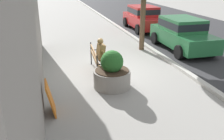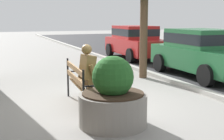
% 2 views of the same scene
% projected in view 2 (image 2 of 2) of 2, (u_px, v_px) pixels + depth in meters
% --- Properties ---
extents(ground_plane, '(80.00, 80.00, 0.00)m').
position_uv_depth(ground_plane, '(93.00, 103.00, 6.97)').
color(ground_plane, gray).
extents(curb_stone, '(60.00, 0.20, 0.12)m').
position_uv_depth(curb_stone, '(199.00, 90.00, 8.02)').
color(curb_stone, '#B2AFA8').
rests_on(curb_stone, ground).
extents(park_bench, '(1.83, 0.65, 0.95)m').
position_uv_depth(park_bench, '(82.00, 81.00, 6.73)').
color(park_bench, olive).
rests_on(park_bench, ground).
extents(bronze_statue_seated, '(0.61, 0.82, 1.37)m').
position_uv_depth(bronze_statue_seated, '(94.00, 76.00, 6.62)').
color(bronze_statue_seated, olive).
rests_on(bronze_statue_seated, ground).
extents(concrete_planter, '(1.23, 1.23, 1.26)m').
position_uv_depth(concrete_planter, '(113.00, 99.00, 5.47)').
color(concrete_planter, gray).
rests_on(concrete_planter, ground).
extents(parked_car_red, '(4.14, 2.00, 1.56)m').
position_uv_depth(parked_car_red, '(135.00, 41.00, 14.71)').
color(parked_car_red, '#B21E1E').
rests_on(parked_car_red, ground).
extents(parked_car_green, '(4.14, 2.00, 1.56)m').
position_uv_depth(parked_car_green, '(202.00, 51.00, 10.12)').
color(parked_car_green, '#236638').
rests_on(parked_car_green, ground).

